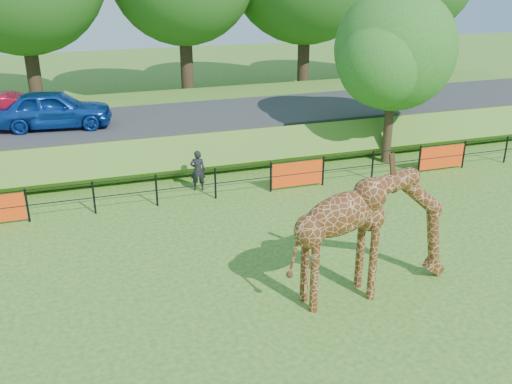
% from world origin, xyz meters
% --- Properties ---
extents(ground, '(90.00, 90.00, 0.00)m').
position_xyz_m(ground, '(0.00, 0.00, 0.00)').
color(ground, '#316419').
rests_on(ground, ground).
extents(giraffe, '(4.44, 1.09, 3.14)m').
position_xyz_m(giraffe, '(2.10, 1.08, 1.57)').
color(giraffe, '#532A11').
rests_on(giraffe, ground).
extents(perimeter_fence, '(28.07, 0.10, 1.10)m').
position_xyz_m(perimeter_fence, '(0.00, 8.00, 0.55)').
color(perimeter_fence, black).
rests_on(perimeter_fence, ground).
extents(embankment, '(40.00, 9.00, 1.30)m').
position_xyz_m(embankment, '(0.00, 15.50, 0.65)').
color(embankment, '#316419').
rests_on(embankment, ground).
extents(road, '(40.00, 5.00, 0.12)m').
position_xyz_m(road, '(0.00, 14.00, 1.36)').
color(road, '#313033').
rests_on(road, embankment).
extents(car_blue, '(4.58, 2.28, 1.50)m').
position_xyz_m(car_blue, '(-5.02, 13.74, 2.17)').
color(car_blue, '#1647B4').
rests_on(car_blue, road).
extents(car_red, '(4.09, 1.50, 1.34)m').
position_xyz_m(car_red, '(-6.52, 14.30, 2.09)').
color(car_red, '#A40B26').
rests_on(car_red, road).
extents(visitor, '(0.60, 0.47, 1.47)m').
position_xyz_m(visitor, '(-0.38, 8.96, 0.73)').
color(visitor, black).
rests_on(visitor, ground).
extents(tree_east, '(5.40, 4.71, 6.76)m').
position_xyz_m(tree_east, '(7.60, 9.63, 4.28)').
color(tree_east, '#312016').
rests_on(tree_east, ground).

